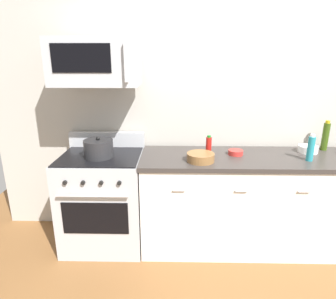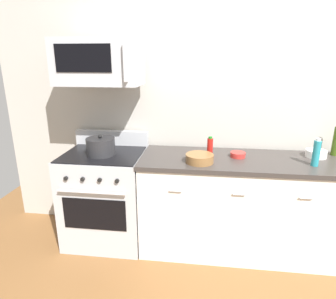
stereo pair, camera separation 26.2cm
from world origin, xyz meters
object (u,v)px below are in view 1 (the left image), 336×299
(microwave, at_px, (95,62))
(bowl_red_small, at_px, (236,152))
(bowl_wooden_salad, at_px, (201,157))
(bottle_dish_soap, at_px, (311,148))
(range_oven, at_px, (104,199))
(bottle_hot_sauce_red, at_px, (209,146))
(stockpot, at_px, (99,149))
(bottle_olive_oil, at_px, (325,136))
(bowl_white_ceramic, at_px, (308,149))

(microwave, relative_size, bowl_red_small, 5.46)
(bowl_wooden_salad, bearing_deg, bottle_dish_soap, 2.32)
(range_oven, relative_size, microwave, 1.44)
(bottle_hot_sauce_red, height_order, bowl_wooden_salad, bottle_hot_sauce_red)
(microwave, distance_m, bottle_hot_sauce_red, 1.25)
(stockpot, bearing_deg, bowl_wooden_salad, -5.64)
(microwave, distance_m, bottle_olive_oil, 2.27)
(bottle_hot_sauce_red, bearing_deg, bottle_olive_oil, 8.88)
(microwave, height_order, bowl_wooden_salad, microwave)
(bottle_dish_soap, bearing_deg, bowl_white_ceramic, 69.18)
(bottle_olive_oil, height_order, bowl_red_small, bottle_olive_oil)
(bottle_olive_oil, distance_m, stockpot, 2.17)
(bowl_wooden_salad, bearing_deg, bottle_olive_oil, 16.19)
(range_oven, distance_m, bottle_hot_sauce_red, 1.14)
(bottle_dish_soap, xyz_separation_m, bottle_hot_sauce_red, (-0.87, 0.14, -0.03))
(range_oven, bearing_deg, bottle_olive_oil, 5.72)
(bottle_olive_oil, height_order, bowl_white_ceramic, bottle_olive_oil)
(bowl_red_small, bearing_deg, bottle_hot_sauce_red, -177.96)
(bottle_olive_oil, bearing_deg, bottle_hot_sauce_red, -171.12)
(bottle_dish_soap, height_order, bowl_wooden_salad, bottle_dish_soap)
(microwave, bearing_deg, bowl_wooden_salad, -11.65)
(microwave, relative_size, bowl_wooden_salad, 3.09)
(bottle_hot_sauce_red, bearing_deg, bowl_white_ceramic, 5.97)
(range_oven, height_order, bottle_olive_oil, bottle_olive_oil)
(range_oven, bearing_deg, microwave, 89.71)
(bottle_olive_oil, bearing_deg, bowl_white_ceramic, -157.16)
(microwave, relative_size, bottle_hot_sauce_red, 4.02)
(range_oven, height_order, bottle_dish_soap, bottle_dish_soap)
(bowl_wooden_salad, xyz_separation_m, stockpot, (-0.91, 0.09, 0.04))
(bottle_olive_oil, distance_m, bowl_red_small, 0.92)
(bowl_red_small, height_order, bowl_white_ceramic, bowl_white_ceramic)
(microwave, bearing_deg, stockpot, -90.13)
(bowl_white_ceramic, bearing_deg, bowl_red_small, -172.63)
(bottle_dish_soap, relative_size, bowl_white_ceramic, 1.32)
(bottle_olive_oil, bearing_deg, bowl_red_small, -169.21)
(bottle_dish_soap, height_order, bowl_red_small, bottle_dish_soap)
(bottle_hot_sauce_red, relative_size, stockpot, 0.71)
(bowl_wooden_salad, height_order, bowl_white_ceramic, bowl_wooden_salad)
(range_oven, xyz_separation_m, bottle_olive_oil, (2.15, 0.22, 0.59))
(microwave, bearing_deg, bowl_white_ceramic, 2.68)
(range_oven, xyz_separation_m, bowl_wooden_salad, (0.91, -0.14, 0.49))
(range_oven, bearing_deg, stockpot, -90.00)
(microwave, distance_m, bowl_wooden_salad, 1.22)
(bottle_olive_oil, relative_size, bowl_red_small, 2.16)
(range_oven, bearing_deg, bowl_red_small, 2.06)
(microwave, xyz_separation_m, bottle_olive_oil, (2.15, 0.17, -0.69))
(bowl_red_small, bearing_deg, stockpot, -175.52)
(bowl_white_ceramic, xyz_separation_m, stockpot, (-1.96, -0.19, 0.05))
(bottle_hot_sauce_red, bearing_deg, bottle_dish_soap, -9.21)
(bowl_white_ceramic, bearing_deg, range_oven, -176.02)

